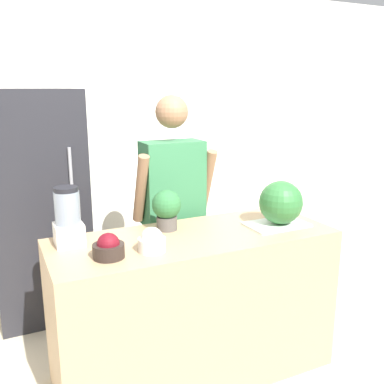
{
  "coord_description": "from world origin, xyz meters",
  "views": [
    {
      "loc": [
        -1.01,
        -1.79,
        1.73
      ],
      "look_at": [
        0.0,
        0.34,
        1.15
      ],
      "focal_mm": 40.0,
      "sensor_mm": 36.0,
      "label": 1
    }
  ],
  "objects_px": {
    "watermelon": "(281,202)",
    "potted_plant": "(167,208)",
    "refrigerator": "(38,204)",
    "person": "(173,215)",
    "bowl_cream": "(152,241)",
    "blender": "(68,218)",
    "bowl_cherries": "(108,248)"
  },
  "relations": [
    {
      "from": "watermelon",
      "to": "blender",
      "type": "bearing_deg",
      "value": 170.13
    },
    {
      "from": "blender",
      "to": "bowl_cherries",
      "type": "bearing_deg",
      "value": -61.06
    },
    {
      "from": "person",
      "to": "bowl_cream",
      "type": "distance_m",
      "value": 0.76
    },
    {
      "from": "refrigerator",
      "to": "bowl_cream",
      "type": "height_order",
      "value": "refrigerator"
    },
    {
      "from": "refrigerator",
      "to": "watermelon",
      "type": "xyz_separation_m",
      "value": [
        1.29,
        -1.3,
        0.18
      ]
    },
    {
      "from": "person",
      "to": "refrigerator",
      "type": "bearing_deg",
      "value": 138.99
    },
    {
      "from": "refrigerator",
      "to": "bowl_cherries",
      "type": "bearing_deg",
      "value": -81.47
    },
    {
      "from": "person",
      "to": "potted_plant",
      "type": "bearing_deg",
      "value": -117.95
    },
    {
      "from": "bowl_cherries",
      "to": "blender",
      "type": "height_order",
      "value": "blender"
    },
    {
      "from": "refrigerator",
      "to": "person",
      "type": "distance_m",
      "value": 1.09
    },
    {
      "from": "watermelon",
      "to": "bowl_cream",
      "type": "xyz_separation_m",
      "value": [
        -0.86,
        -0.06,
        -0.09
      ]
    },
    {
      "from": "watermelon",
      "to": "potted_plant",
      "type": "xyz_separation_m",
      "value": [
        -0.66,
        0.23,
        -0.01
      ]
    },
    {
      "from": "person",
      "to": "watermelon",
      "type": "height_order",
      "value": "person"
    },
    {
      "from": "potted_plant",
      "to": "watermelon",
      "type": "bearing_deg",
      "value": -19.09
    },
    {
      "from": "person",
      "to": "watermelon",
      "type": "bearing_deg",
      "value": -51.44
    },
    {
      "from": "watermelon",
      "to": "potted_plant",
      "type": "bearing_deg",
      "value": 160.91
    },
    {
      "from": "watermelon",
      "to": "blender",
      "type": "distance_m",
      "value": 1.25
    },
    {
      "from": "refrigerator",
      "to": "blender",
      "type": "bearing_deg",
      "value": -87.03
    },
    {
      "from": "bowl_cream",
      "to": "watermelon",
      "type": "bearing_deg",
      "value": 4.2
    },
    {
      "from": "refrigerator",
      "to": "person",
      "type": "height_order",
      "value": "refrigerator"
    },
    {
      "from": "blender",
      "to": "person",
      "type": "bearing_deg",
      "value": 26.03
    },
    {
      "from": "person",
      "to": "bowl_cherries",
      "type": "height_order",
      "value": "person"
    },
    {
      "from": "potted_plant",
      "to": "bowl_cream",
      "type": "bearing_deg",
      "value": -124.7
    },
    {
      "from": "blender",
      "to": "potted_plant",
      "type": "xyz_separation_m",
      "value": [
        0.57,
        0.01,
        -0.02
      ]
    },
    {
      "from": "person",
      "to": "bowl_cream",
      "type": "relative_size",
      "value": 11.66
    },
    {
      "from": "person",
      "to": "blender",
      "type": "bearing_deg",
      "value": -153.97
    },
    {
      "from": "refrigerator",
      "to": "blender",
      "type": "xyz_separation_m",
      "value": [
        0.06,
        -1.08,
        0.19
      ]
    },
    {
      "from": "potted_plant",
      "to": "blender",
      "type": "bearing_deg",
      "value": -178.64
    },
    {
      "from": "refrigerator",
      "to": "bowl_cream",
      "type": "relative_size",
      "value": 11.93
    },
    {
      "from": "refrigerator",
      "to": "bowl_cherries",
      "type": "distance_m",
      "value": 1.37
    },
    {
      "from": "person",
      "to": "potted_plant",
      "type": "distance_m",
      "value": 0.44
    },
    {
      "from": "refrigerator",
      "to": "person",
      "type": "relative_size",
      "value": 1.02
    }
  ]
}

